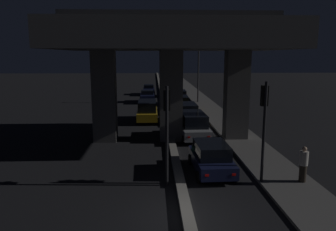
{
  "coord_description": "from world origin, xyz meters",
  "views": [
    {
      "loc": [
        -1.22,
        -11.37,
        6.04
      ],
      "look_at": [
        -0.07,
        14.74,
        1.2
      ],
      "focal_mm": 35.0,
      "sensor_mm": 36.0,
      "label": 1
    }
  ],
  "objects_px": {
    "pedestrian_on_sidewalk": "(303,164)",
    "car_taxi_yellow_fourth": "(180,104)",
    "car_taxi_yellow_lead_oncoming": "(147,110)",
    "motorcycle_black_filtering_near": "(194,156)",
    "car_black_sixth": "(173,90)",
    "car_dark_blue_second_oncoming": "(147,96)",
    "car_dark_blue_lead": "(211,157)",
    "motorcycle_red_filtering_mid": "(182,128)",
    "car_dark_blue_third_oncoming": "(149,90)",
    "street_lamp": "(195,68)",
    "car_white_third": "(188,113)",
    "traffic_light_left_of_median": "(167,118)",
    "car_dark_red_fifth": "(180,97)",
    "car_silver_second": "(193,125)",
    "traffic_light_right_of_median": "(264,115)"
  },
  "relations": [
    {
      "from": "car_taxi_yellow_fourth",
      "to": "car_dark_blue_third_oncoming",
      "type": "relative_size",
      "value": 1.03
    },
    {
      "from": "traffic_light_left_of_median",
      "to": "pedestrian_on_sidewalk",
      "type": "height_order",
      "value": "traffic_light_left_of_median"
    },
    {
      "from": "traffic_light_right_of_median",
      "to": "traffic_light_left_of_median",
      "type": "bearing_deg",
      "value": 179.97
    },
    {
      "from": "car_dark_blue_third_oncoming",
      "to": "motorcycle_red_filtering_mid",
      "type": "height_order",
      "value": "car_dark_blue_third_oncoming"
    },
    {
      "from": "car_taxi_yellow_lead_oncoming",
      "to": "motorcycle_black_filtering_near",
      "type": "relative_size",
      "value": 2.57
    },
    {
      "from": "street_lamp",
      "to": "car_white_third",
      "type": "bearing_deg",
      "value": -99.92
    },
    {
      "from": "traffic_light_right_of_median",
      "to": "car_dark_blue_lead",
      "type": "xyz_separation_m",
      "value": [
        -2.13,
        1.51,
        -2.51
      ]
    },
    {
      "from": "car_dark_blue_lead",
      "to": "car_dark_blue_second_oncoming",
      "type": "relative_size",
      "value": 1.03
    },
    {
      "from": "car_dark_blue_lead",
      "to": "car_taxi_yellow_lead_oncoming",
      "type": "distance_m",
      "value": 14.19
    },
    {
      "from": "car_white_third",
      "to": "motorcycle_red_filtering_mid",
      "type": "height_order",
      "value": "car_white_third"
    },
    {
      "from": "car_silver_second",
      "to": "car_white_third",
      "type": "relative_size",
      "value": 1.13
    },
    {
      "from": "car_black_sixth",
      "to": "traffic_light_right_of_median",
      "type": "bearing_deg",
      "value": -177.19
    },
    {
      "from": "car_taxi_yellow_lead_oncoming",
      "to": "motorcycle_red_filtering_mid",
      "type": "xyz_separation_m",
      "value": [
        2.73,
        -5.83,
        -0.36
      ]
    },
    {
      "from": "traffic_light_left_of_median",
      "to": "car_dark_red_fifth",
      "type": "xyz_separation_m",
      "value": [
        2.61,
        25.39,
        -2.29
      ]
    },
    {
      "from": "car_taxi_yellow_lead_oncoming",
      "to": "car_dark_blue_third_oncoming",
      "type": "xyz_separation_m",
      "value": [
        -0.15,
        20.59,
        -0.19
      ]
    },
    {
      "from": "car_silver_second",
      "to": "motorcycle_red_filtering_mid",
      "type": "bearing_deg",
      "value": 51.1
    },
    {
      "from": "car_taxi_yellow_fourth",
      "to": "car_taxi_yellow_lead_oncoming",
      "type": "distance_m",
      "value": 5.76
    },
    {
      "from": "traffic_light_left_of_median",
      "to": "car_dark_red_fifth",
      "type": "bearing_deg",
      "value": 84.13
    },
    {
      "from": "car_dark_red_fifth",
      "to": "car_dark_blue_second_oncoming",
      "type": "xyz_separation_m",
      "value": [
        -4.03,
        2.14,
        -0.12
      ]
    },
    {
      "from": "car_black_sixth",
      "to": "car_dark_blue_second_oncoming",
      "type": "height_order",
      "value": "car_black_sixth"
    },
    {
      "from": "car_taxi_yellow_lead_oncoming",
      "to": "car_dark_blue_third_oncoming",
      "type": "distance_m",
      "value": 20.59
    },
    {
      "from": "car_dark_blue_third_oncoming",
      "to": "car_taxi_yellow_lead_oncoming",
      "type": "bearing_deg",
      "value": -0.56
    },
    {
      "from": "traffic_light_right_of_median",
      "to": "car_black_sixth",
      "type": "relative_size",
      "value": 1.23
    },
    {
      "from": "car_dark_blue_lead",
      "to": "car_dark_red_fifth",
      "type": "relative_size",
      "value": 0.98
    },
    {
      "from": "car_silver_second",
      "to": "car_dark_blue_second_oncoming",
      "type": "bearing_deg",
      "value": 9.38
    },
    {
      "from": "street_lamp",
      "to": "car_dark_red_fifth",
      "type": "xyz_separation_m",
      "value": [
        -2.02,
        -1.37,
        -3.55
      ]
    },
    {
      "from": "street_lamp",
      "to": "pedestrian_on_sidewalk",
      "type": "bearing_deg",
      "value": -86.2
    },
    {
      "from": "traffic_light_right_of_median",
      "to": "pedestrian_on_sidewalk",
      "type": "bearing_deg",
      "value": -7.2
    },
    {
      "from": "car_black_sixth",
      "to": "motorcycle_red_filtering_mid",
      "type": "distance_m",
      "value": 24.2
    },
    {
      "from": "car_dark_blue_lead",
      "to": "car_dark_red_fifth",
      "type": "distance_m",
      "value": 23.88
    },
    {
      "from": "car_dark_blue_lead",
      "to": "motorcycle_black_filtering_near",
      "type": "distance_m",
      "value": 1.18
    },
    {
      "from": "car_silver_second",
      "to": "motorcycle_black_filtering_near",
      "type": "bearing_deg",
      "value": 171.8
    },
    {
      "from": "pedestrian_on_sidewalk",
      "to": "car_taxi_yellow_fourth",
      "type": "bearing_deg",
      "value": 101.68
    },
    {
      "from": "car_taxi_yellow_lead_oncoming",
      "to": "car_dark_blue_second_oncoming",
      "type": "distance_m",
      "value": 12.28
    },
    {
      "from": "street_lamp",
      "to": "car_dark_blue_second_oncoming",
      "type": "relative_size",
      "value": 1.82
    },
    {
      "from": "car_dark_red_fifth",
      "to": "pedestrian_on_sidewalk",
      "type": "height_order",
      "value": "pedestrian_on_sidewalk"
    },
    {
      "from": "car_dark_blue_lead",
      "to": "motorcycle_black_filtering_near",
      "type": "relative_size",
      "value": 2.27
    },
    {
      "from": "car_taxi_yellow_lead_oncoming",
      "to": "motorcycle_red_filtering_mid",
      "type": "bearing_deg",
      "value": 24.65
    },
    {
      "from": "car_black_sixth",
      "to": "car_dark_blue_third_oncoming",
      "type": "bearing_deg",
      "value": 57.26
    },
    {
      "from": "car_dark_blue_lead",
      "to": "car_black_sixth",
      "type": "distance_m",
      "value": 32.09
    },
    {
      "from": "traffic_light_left_of_median",
      "to": "car_dark_red_fifth",
      "type": "height_order",
      "value": "traffic_light_left_of_median"
    },
    {
      "from": "car_dark_blue_second_oncoming",
      "to": "pedestrian_on_sidewalk",
      "type": "relative_size",
      "value": 2.37
    },
    {
      "from": "car_dark_blue_third_oncoming",
      "to": "pedestrian_on_sidewalk",
      "type": "height_order",
      "value": "pedestrian_on_sidewalk"
    },
    {
      "from": "car_silver_second",
      "to": "car_black_sixth",
      "type": "bearing_deg",
      "value": -1.79
    },
    {
      "from": "car_dark_blue_second_oncoming",
      "to": "motorcycle_black_filtering_near",
      "type": "relative_size",
      "value": 2.21
    },
    {
      "from": "traffic_light_right_of_median",
      "to": "car_white_third",
      "type": "relative_size",
      "value": 1.13
    },
    {
      "from": "car_black_sixth",
      "to": "car_dark_blue_third_oncoming",
      "type": "relative_size",
      "value": 0.88
    },
    {
      "from": "car_white_third",
      "to": "car_dark_blue_third_oncoming",
      "type": "relative_size",
      "value": 0.95
    },
    {
      "from": "car_dark_red_fifth",
      "to": "motorcycle_black_filtering_near",
      "type": "bearing_deg",
      "value": 177.71
    },
    {
      "from": "traffic_light_right_of_median",
      "to": "car_dark_blue_lead",
      "type": "height_order",
      "value": "traffic_light_right_of_median"
    }
  ]
}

